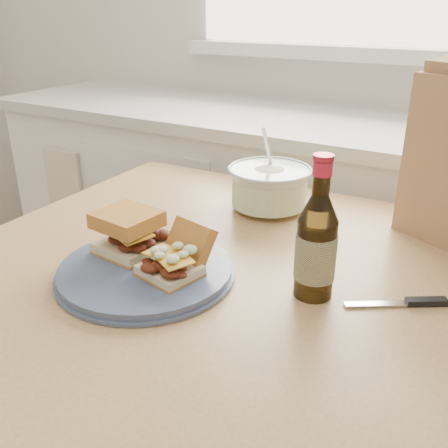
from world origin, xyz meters
The scene contains 8 objects.
cabinet_run centered at (0.00, 1.70, 0.47)m, with size 2.50×0.64×0.94m.
dining_table centered at (0.14, 0.81, 0.71)m, with size 1.04×1.04×0.84m.
plate centered at (0.06, 0.72, 0.85)m, with size 0.31×0.31×0.02m, color #424D6B.
sandwich_left centered at (0.00, 0.75, 0.90)m, with size 0.12×0.11×0.08m.
sandwich_right centered at (0.12, 0.74, 0.88)m, with size 0.11×0.15×0.08m.
coleslaw_bowl centered at (0.11, 1.12, 0.89)m, with size 0.20×0.20×0.20m.
beer_bottle centered at (0.34, 0.82, 0.93)m, with size 0.07×0.07×0.24m.
knife centered at (0.50, 0.87, 0.84)m, with size 0.15×0.10×0.01m.
Camera 1 is at (0.58, 0.12, 1.29)m, focal length 40.00 mm.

